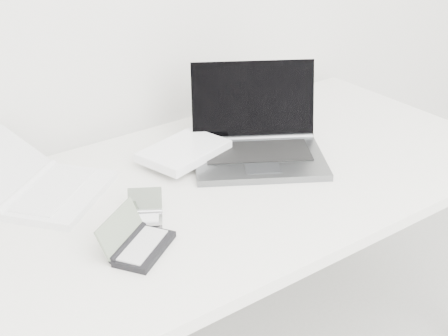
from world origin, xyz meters
TOP-DOWN VIEW (x-y plane):
  - desk at (0.00, 1.55)m, footprint 1.60×0.80m
  - laptop_large at (0.11, 1.63)m, footprint 0.53×0.44m
  - netbook_open_white at (-0.41, 1.75)m, footprint 0.41×0.42m
  - pda_silver at (-0.26, 1.50)m, footprint 0.12×0.12m
  - palmtop_charcoal at (-0.34, 1.40)m, footprint 0.19×0.18m

SIDE VIEW (x-z plane):
  - desk at x=0.00m, z-range 0.32..1.05m
  - pda_silver at x=-0.26m, z-range 0.71..0.77m
  - palmtop_charcoal at x=-0.34m, z-range 0.71..0.79m
  - netbook_open_white at x=-0.41m, z-range 0.70..0.81m
  - laptop_large at x=0.11m, z-range 0.65..0.89m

